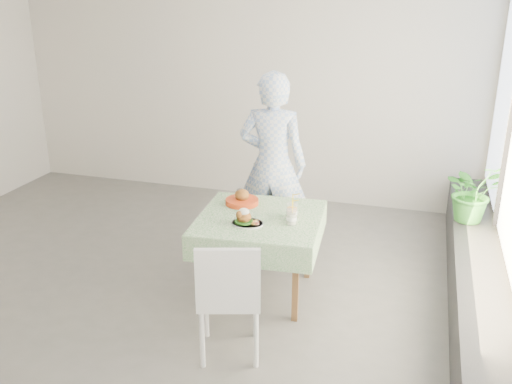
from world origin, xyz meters
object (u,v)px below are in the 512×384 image
(chair_near, at_px, (230,318))
(juice_cup_orange, at_px, (292,212))
(main_dish, at_px, (246,219))
(cafe_table, at_px, (260,246))
(chair_far, at_px, (269,227))
(potted_plant, at_px, (472,192))
(diner, at_px, (273,164))

(chair_near, distance_m, juice_cup_orange, 1.11)
(main_dish, relative_size, juice_cup_orange, 1.02)
(cafe_table, xyz_separation_m, chair_far, (-0.15, 0.84, -0.19))
(chair_far, height_order, potted_plant, potted_plant)
(chair_far, relative_size, juice_cup_orange, 3.30)
(cafe_table, bearing_deg, juice_cup_orange, 8.32)
(cafe_table, bearing_deg, potted_plant, 30.82)
(potted_plant, bearing_deg, cafe_table, -149.18)
(chair_far, xyz_separation_m, chair_near, (0.19, -1.75, 0.02))
(chair_far, height_order, main_dish, chair_far)
(diner, bearing_deg, chair_far, 74.17)
(chair_far, relative_size, potted_plant, 1.54)
(cafe_table, bearing_deg, main_dish, -109.42)
(potted_plant, bearing_deg, juice_cup_orange, -145.84)
(cafe_table, bearing_deg, chair_near, -87.51)
(cafe_table, height_order, chair_far, chair_far)
(chair_near, xyz_separation_m, potted_plant, (1.73, 1.97, 0.49))
(potted_plant, bearing_deg, chair_far, -173.42)
(chair_far, bearing_deg, juice_cup_orange, -62.20)
(juice_cup_orange, bearing_deg, main_dish, -145.78)
(chair_near, distance_m, main_dish, 0.88)
(diner, bearing_deg, juice_cup_orange, 112.45)
(cafe_table, height_order, chair_near, chair_near)
(diner, bearing_deg, potted_plant, -178.08)
(chair_far, height_order, juice_cup_orange, juice_cup_orange)
(diner, height_order, potted_plant, diner)
(chair_far, xyz_separation_m, potted_plant, (1.92, 0.22, 0.51))
(main_dish, height_order, potted_plant, potted_plant)
(juice_cup_orange, bearing_deg, cafe_table, -171.68)
(chair_near, relative_size, main_dish, 3.48)
(cafe_table, relative_size, potted_plant, 1.93)
(juice_cup_orange, bearing_deg, potted_plant, 34.16)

